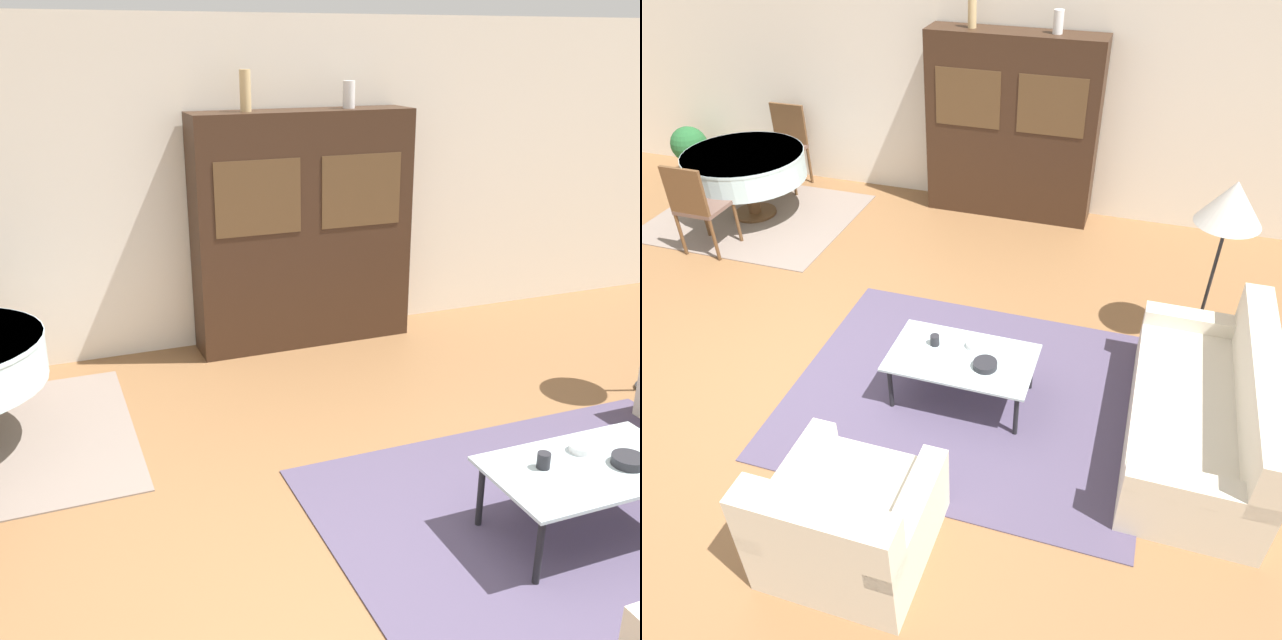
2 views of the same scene
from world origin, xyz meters
TOP-DOWN VIEW (x-y plane):
  - ground_plane at (0.00, 0.00)m, footprint 14.00×14.00m
  - wall_back at (0.00, 3.63)m, footprint 10.00×0.06m
  - area_rug at (1.28, 0.25)m, footprint 2.71×2.24m
  - coffee_table at (1.24, 0.21)m, footprint 1.08×0.63m
  - display_cabinet at (0.82, 3.38)m, footprint 1.85×0.41m
  - cup at (1.00, 0.28)m, footprint 0.07×0.07m
  - bowl at (1.43, 0.14)m, footprint 0.18×0.18m
  - bowl_small at (1.29, 0.34)m, footprint 0.12×0.12m
  - vase_tall at (0.36, 3.38)m, footprint 0.09×0.09m
  - vase_short at (1.23, 3.38)m, footprint 0.10×0.10m

SIDE VIEW (x-z plane):
  - ground_plane at x=0.00m, z-range 0.00..0.00m
  - area_rug at x=1.28m, z-range 0.00..0.01m
  - coffee_table at x=1.24m, z-range 0.18..0.58m
  - bowl_small at x=1.29m, z-range 0.41..0.45m
  - bowl at x=1.43m, z-range 0.41..0.46m
  - cup at x=1.00m, z-range 0.41..0.50m
  - display_cabinet at x=0.82m, z-range 0.00..1.98m
  - wall_back at x=0.00m, z-range 0.00..2.70m
  - vase_short at x=1.23m, z-range 1.97..2.19m
  - vase_tall at x=0.36m, z-range 1.97..2.29m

